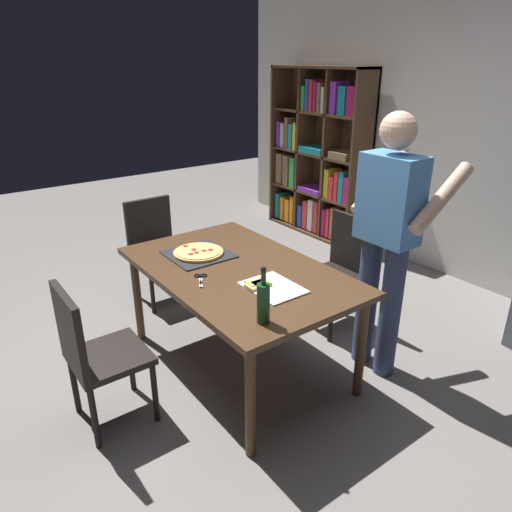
% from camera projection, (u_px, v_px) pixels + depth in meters
% --- Properties ---
extents(ground_plane, '(12.00, 12.00, 0.00)m').
position_uv_depth(ground_plane, '(239.00, 363.00, 3.39)').
color(ground_plane, gray).
extents(back_wall, '(6.40, 0.10, 2.80)m').
position_uv_depth(back_wall, '(473.00, 133.00, 4.26)').
color(back_wall, silver).
rests_on(back_wall, ground_plane).
extents(dining_table, '(1.63, 1.01, 0.75)m').
position_uv_depth(dining_table, '(238.00, 278.00, 3.12)').
color(dining_table, '#4C331E').
rests_on(dining_table, ground_plane).
extents(chair_near_camera, '(0.42, 0.42, 0.90)m').
position_uv_depth(chair_near_camera, '(93.00, 350.00, 2.65)').
color(chair_near_camera, black).
rests_on(chair_near_camera, ground_plane).
extents(chair_far_side, '(0.42, 0.42, 0.90)m').
position_uv_depth(chair_far_side, '(341.00, 265.00, 3.73)').
color(chair_far_side, black).
rests_on(chair_far_side, ground_plane).
extents(chair_left_end, '(0.42, 0.42, 0.90)m').
position_uv_depth(chair_left_end, '(155.00, 244.00, 4.15)').
color(chair_left_end, black).
rests_on(chair_left_end, ground_plane).
extents(bookshelf, '(1.40, 0.35, 1.95)m').
position_uv_depth(bookshelf, '(319.00, 161.00, 5.63)').
color(bookshelf, '#513823').
rests_on(bookshelf, ground_plane).
extents(person_serving_pizza, '(0.55, 0.54, 1.75)m').
position_uv_depth(person_serving_pizza, '(388.00, 233.00, 2.99)').
color(person_serving_pizza, '#38476B').
rests_on(person_serving_pizza, ground_plane).
extents(pepperoni_pizza_on_tray, '(0.41, 0.41, 0.04)m').
position_uv_depth(pepperoni_pizza_on_tray, '(198.00, 253.00, 3.30)').
color(pepperoni_pizza_on_tray, '#2D2D33').
rests_on(pepperoni_pizza_on_tray, dining_table).
extents(pizza_slices_on_towel, '(0.36, 0.28, 0.03)m').
position_uv_depth(pizza_slices_on_towel, '(268.00, 286.00, 2.83)').
color(pizza_slices_on_towel, white).
rests_on(pizza_slices_on_towel, dining_table).
extents(wine_bottle, '(0.07, 0.07, 0.32)m').
position_uv_depth(wine_bottle, '(263.00, 302.00, 2.42)').
color(wine_bottle, '#194723').
rests_on(wine_bottle, dining_table).
extents(kitchen_scissors, '(0.19, 0.14, 0.01)m').
position_uv_depth(kitchen_scissors, '(201.00, 278.00, 2.94)').
color(kitchen_scissors, silver).
rests_on(kitchen_scissors, dining_table).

